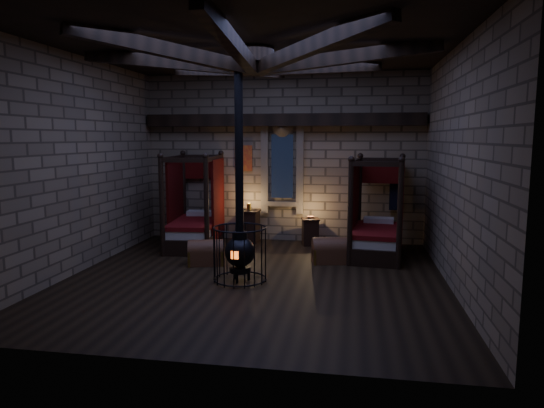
% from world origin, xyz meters
% --- Properties ---
extents(room, '(7.02, 7.02, 4.29)m').
position_xyz_m(room, '(-0.00, 0.09, 3.74)').
color(room, black).
rests_on(room, ground).
extents(bed_left, '(1.31, 2.19, 2.18)m').
position_xyz_m(bed_left, '(-1.98, 2.47, 0.54)').
color(bed_left, black).
rests_on(bed_left, ground).
extents(bed_right, '(1.29, 2.16, 2.15)m').
position_xyz_m(bed_right, '(2.32, 2.22, 0.53)').
color(bed_right, black).
rests_on(bed_right, ground).
extents(trunk_left, '(0.82, 0.63, 0.53)m').
position_xyz_m(trunk_left, '(-1.21, 0.82, 0.24)').
color(trunk_left, brown).
rests_on(trunk_left, ground).
extents(trunk_right, '(0.83, 0.61, 0.55)m').
position_xyz_m(trunk_right, '(1.33, 1.40, 0.24)').
color(trunk_right, brown).
rests_on(trunk_right, ground).
extents(nightstand_left, '(0.54, 0.52, 0.99)m').
position_xyz_m(nightstand_left, '(-0.79, 3.10, 0.42)').
color(nightstand_left, black).
rests_on(nightstand_left, ground).
extents(nightstand_right, '(0.49, 0.48, 0.72)m').
position_xyz_m(nightstand_right, '(0.76, 3.02, 0.34)').
color(nightstand_right, black).
rests_on(nightstand_right, ground).
extents(stove, '(0.98, 0.98, 4.05)m').
position_xyz_m(stove, '(-0.24, -0.20, 0.61)').
color(stove, black).
rests_on(stove, ground).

